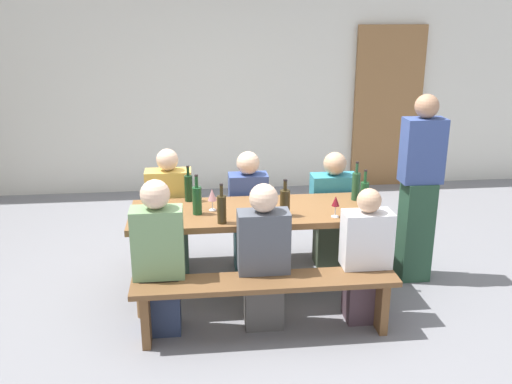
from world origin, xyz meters
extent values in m
plane|color=slate|center=(0.00, 0.00, 0.00)|extent=(24.00, 24.00, 0.00)
cube|color=silver|center=(0.00, 3.03, 1.60)|extent=(14.00, 0.20, 3.20)
cube|color=olive|center=(2.06, 2.89, 1.05)|extent=(0.90, 0.06, 2.10)
cube|color=brown|center=(0.00, 0.00, 0.72)|extent=(2.03, 0.70, 0.05)
cylinder|color=brown|center=(-0.93, -0.29, 0.35)|extent=(0.07, 0.07, 0.70)
cylinder|color=brown|center=(0.93, -0.29, 0.35)|extent=(0.07, 0.07, 0.70)
cylinder|color=brown|center=(-0.93, 0.29, 0.35)|extent=(0.07, 0.07, 0.70)
cylinder|color=brown|center=(0.93, 0.29, 0.35)|extent=(0.07, 0.07, 0.70)
cube|color=brown|center=(0.00, -0.65, 0.43)|extent=(1.93, 0.30, 0.04)
cube|color=brown|center=(-0.86, -0.65, 0.21)|extent=(0.06, 0.24, 0.41)
cube|color=brown|center=(0.86, -0.65, 0.21)|extent=(0.06, 0.24, 0.41)
cube|color=brown|center=(0.00, 0.65, 0.43)|extent=(1.93, 0.30, 0.04)
cube|color=brown|center=(-0.86, 0.65, 0.21)|extent=(0.06, 0.24, 0.41)
cube|color=brown|center=(0.86, 0.65, 0.21)|extent=(0.06, 0.24, 0.41)
cylinder|color=#194723|center=(0.89, -0.01, 0.85)|extent=(0.07, 0.07, 0.20)
cylinder|color=#194723|center=(0.89, -0.01, 1.00)|extent=(0.02, 0.02, 0.09)
cylinder|color=black|center=(0.89, -0.01, 1.05)|extent=(0.03, 0.03, 0.01)
cylinder|color=#332814|center=(0.21, -0.16, 0.85)|extent=(0.08, 0.08, 0.21)
cylinder|color=#332814|center=(0.21, -0.16, 1.00)|extent=(0.03, 0.03, 0.08)
cylinder|color=black|center=(0.21, -0.16, 1.04)|extent=(0.03, 0.03, 0.01)
cylinder|color=#234C2D|center=(0.87, 0.15, 0.87)|extent=(0.07, 0.07, 0.24)
cylinder|color=#234C2D|center=(0.87, 0.15, 1.03)|extent=(0.02, 0.02, 0.09)
cylinder|color=black|center=(0.87, 0.15, 1.08)|extent=(0.03, 0.03, 0.01)
cylinder|color=#332814|center=(-0.29, -0.27, 0.86)|extent=(0.07, 0.07, 0.21)
cylinder|color=#332814|center=(-0.29, -0.27, 1.01)|extent=(0.02, 0.02, 0.09)
cylinder|color=black|center=(-0.29, -0.27, 1.06)|extent=(0.03, 0.03, 0.01)
cylinder|color=#194723|center=(-0.47, -0.05, 0.86)|extent=(0.07, 0.07, 0.22)
cylinder|color=#194723|center=(-0.47, -0.05, 1.02)|extent=(0.03, 0.03, 0.09)
cylinder|color=black|center=(-0.47, -0.05, 1.07)|extent=(0.03, 0.03, 0.01)
cylinder|color=#143319|center=(-0.54, 0.28, 0.86)|extent=(0.07, 0.07, 0.22)
cylinder|color=#143319|center=(-0.54, 0.28, 1.01)|extent=(0.02, 0.02, 0.07)
cylinder|color=black|center=(-0.54, 0.28, 1.05)|extent=(0.03, 0.03, 0.01)
cylinder|color=silver|center=(0.82, -0.20, 0.75)|extent=(0.06, 0.06, 0.01)
cylinder|color=silver|center=(0.82, -0.20, 0.80)|extent=(0.01, 0.01, 0.08)
cone|color=beige|center=(0.82, -0.20, 0.89)|extent=(0.07, 0.07, 0.10)
cylinder|color=silver|center=(-0.35, 0.02, 0.75)|extent=(0.06, 0.06, 0.01)
cylinder|color=silver|center=(-0.35, 0.02, 0.80)|extent=(0.01, 0.01, 0.08)
cone|color=#D18C93|center=(-0.35, 0.02, 0.88)|extent=(0.07, 0.07, 0.10)
cylinder|color=silver|center=(0.60, -0.24, 0.75)|extent=(0.06, 0.06, 0.01)
cylinder|color=silver|center=(0.60, -0.24, 0.80)|extent=(0.01, 0.01, 0.09)
cone|color=maroon|center=(0.60, -0.24, 0.88)|extent=(0.06, 0.06, 0.08)
cube|color=#27314B|center=(-0.76, -0.50, 0.23)|extent=(0.28, 0.24, 0.45)
cube|color=#729966|center=(-0.76, -0.50, 0.71)|extent=(0.37, 0.20, 0.52)
sphere|color=beige|center=(-0.76, -0.50, 1.07)|extent=(0.21, 0.21, 0.21)
cube|color=#4A4744|center=(0.00, -0.50, 0.23)|extent=(0.28, 0.24, 0.45)
cube|color=#4C515B|center=(0.00, -0.50, 0.68)|extent=(0.38, 0.20, 0.46)
sphere|color=beige|center=(0.00, -0.50, 1.02)|extent=(0.21, 0.21, 0.21)
cube|color=#48343D|center=(0.78, -0.50, 0.23)|extent=(0.27, 0.24, 0.45)
cube|color=silver|center=(0.78, -0.50, 0.66)|extent=(0.36, 0.20, 0.43)
sphere|color=tan|center=(0.78, -0.50, 0.97)|extent=(0.18, 0.18, 0.18)
cube|color=#2D4436|center=(-0.72, 0.50, 0.23)|extent=(0.30, 0.24, 0.45)
cube|color=gold|center=(-0.72, 0.50, 0.71)|extent=(0.40, 0.20, 0.51)
sphere|color=beige|center=(-0.72, 0.50, 1.06)|extent=(0.19, 0.19, 0.19)
cube|color=#2E5459|center=(-0.02, 0.50, 0.23)|extent=(0.26, 0.24, 0.45)
cube|color=#384C8C|center=(-0.02, 0.50, 0.68)|extent=(0.35, 0.20, 0.45)
sphere|color=beige|center=(-0.02, 0.50, 1.01)|extent=(0.21, 0.21, 0.21)
cube|color=#3D4935|center=(0.77, 0.50, 0.23)|extent=(0.31, 0.24, 0.45)
cube|color=teal|center=(0.77, 0.50, 0.66)|extent=(0.41, 0.20, 0.42)
sphere|color=tan|center=(0.77, 0.50, 0.98)|extent=(0.21, 0.21, 0.21)
cube|color=#264933|center=(1.42, 0.14, 0.45)|extent=(0.25, 0.24, 0.89)
cube|color=#384C8C|center=(1.42, 0.14, 1.17)|extent=(0.34, 0.20, 0.55)
sphere|color=#A87A5B|center=(1.42, 0.14, 1.54)|extent=(0.20, 0.20, 0.20)
camera|label=1|loc=(-0.47, -4.31, 2.32)|focal=39.92mm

